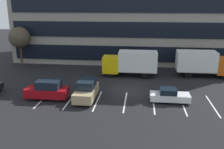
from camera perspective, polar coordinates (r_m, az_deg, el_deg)
ground_plane at (r=28.41m, az=3.44°, el=-3.64°), size 120.00×120.00×0.00m
lot_markings at (r=25.31m, az=2.99°, el=-6.17°), size 16.94×5.40×0.01m
box_truck_yellow at (r=33.49m, az=4.26°, el=2.79°), size 7.25×2.40×3.36m
box_truck_orange at (r=35.30m, az=19.90°, el=2.58°), size 7.31×2.42×3.39m
sedan_white at (r=25.69m, az=12.83°, el=-4.66°), size 3.89×1.63×1.39m
suv_tan at (r=25.73m, az=-5.82°, el=-3.54°), size 1.89×4.45×2.01m
suv_maroon at (r=26.57m, az=-14.38°, el=-3.40°), size 4.32×1.83×1.95m
bare_tree at (r=41.14m, az=-20.16°, el=7.82°), size 3.17×3.17×5.95m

